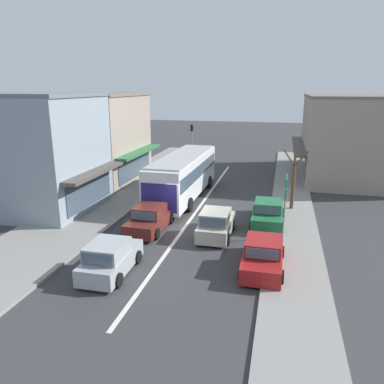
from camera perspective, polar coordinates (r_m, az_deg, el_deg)
ground_plane at (r=22.06m, az=-1.20°, el=-5.53°), size 140.00×140.00×0.00m
lane_centre_line at (r=25.72m, az=1.09°, el=-2.38°), size 0.20×28.00×0.01m
sidewalk_left at (r=29.63m, az=-10.99°, el=-0.07°), size 5.20×44.00×0.14m
kerb_right at (r=27.07m, az=14.96°, el=-1.87°), size 2.80×44.00×0.12m
shopfront_corner_near at (r=26.64m, az=-22.19°, el=5.53°), size 7.94×7.02×7.63m
shopfront_mid_block at (r=33.47m, az=-14.15°, el=7.98°), size 7.69×8.46×7.51m
building_right_far at (r=36.97m, az=23.41°, el=7.72°), size 9.58×12.96×7.32m
city_bus at (r=27.47m, az=-1.32°, el=2.87°), size 2.88×10.90×3.23m
sedan_adjacent_lane_trail at (r=21.77m, az=-6.39°, el=-4.07°), size 1.99×4.25×1.47m
hatchback_behind_bus_near at (r=17.12m, az=-12.36°, el=-9.87°), size 1.85×3.72×1.54m
hatchback_queue_gap_filler at (r=20.73m, az=3.66°, el=-4.89°), size 1.84×3.71×1.54m
parked_sedan_kerb_front at (r=17.47m, az=10.75°, el=-9.42°), size 1.91×4.20×1.47m
parked_sedan_kerb_second at (r=22.99m, az=11.46°, el=-3.20°), size 1.91×4.20×1.47m
traffic_light_downstreet at (r=39.77m, az=-0.02°, el=8.32°), size 0.33×0.24×4.20m
directional_road_sign at (r=20.20m, az=14.09°, el=0.05°), size 0.10×1.40×3.60m
street_tree_right at (r=25.59m, az=15.17°, el=1.45°), size 1.60×1.61×4.09m
pedestrian_with_handbag_near at (r=29.76m, az=-6.84°, el=2.16°), size 0.63×0.46×1.63m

